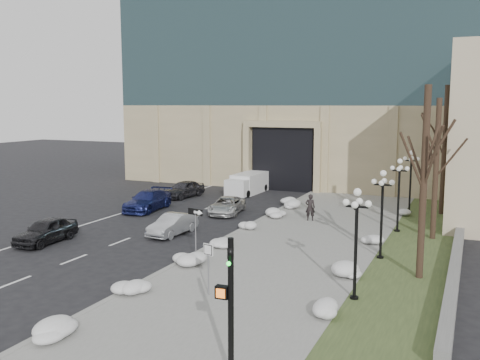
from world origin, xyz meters
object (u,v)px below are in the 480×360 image
object	(u,v)px
car_d	(227,205)
traffic_signal	(230,312)
box_truck	(248,184)
lamppost_c	(399,185)
car_e	(184,189)
one_way_sign	(198,218)
car_c	(148,201)
car_b	(173,225)
keep_sign	(208,258)
lamppost_a	(356,229)
car_a	(46,231)
lamppost_d	(411,173)
pedestrian	(310,207)
lamppost_b	(382,202)

from	to	relation	value
car_d	traffic_signal	xyz separation A→B (m)	(10.51, -22.10, 1.55)
box_truck	lamppost_c	xyz separation A→B (m)	(14.68, -10.19, 2.19)
car_e	lamppost_c	size ratio (longest dim) A/B	0.92
one_way_sign	traffic_signal	xyz separation A→B (m)	(6.64, -10.38, -0.12)
car_c	car_e	size ratio (longest dim) A/B	1.19
car_b	keep_sign	bearing A→B (deg)	-47.63
box_truck	lamppost_a	world-z (taller)	lamppost_a
car_a	one_way_sign	world-z (taller)	one_way_sign
one_way_sign	keep_sign	size ratio (longest dim) A/B	1.19
car_c	lamppost_a	size ratio (longest dim) A/B	1.10
car_e	lamppost_a	bearing A→B (deg)	-36.31
car_e	one_way_sign	size ratio (longest dim) A/B	1.57
car_e	lamppost_d	size ratio (longest dim) A/B	0.92
pedestrian	box_truck	xyz separation A→B (m)	(-8.70, 9.42, -0.16)
car_b	one_way_sign	distance (m)	6.31
one_way_sign	lamppost_a	bearing A→B (deg)	-0.91
car_d	traffic_signal	size ratio (longest dim) A/B	1.03
car_d	lamppost_c	bearing A→B (deg)	-14.88
car_a	keep_sign	bearing A→B (deg)	-20.34
car_d	lamppost_d	size ratio (longest dim) A/B	0.94
traffic_signal	car_a	bearing A→B (deg)	145.02
car_b	one_way_sign	world-z (taller)	one_way_sign
one_way_sign	lamppost_a	distance (m)	8.97
car_a	car_d	world-z (taller)	car_a
keep_sign	lamppost_d	xyz separation A→B (m)	(5.75, 21.57, 1.36)
lamppost_a	box_truck	bearing A→B (deg)	122.33
box_truck	car_a	bearing A→B (deg)	-98.96
traffic_signal	car_d	bearing A→B (deg)	111.68
traffic_signal	lamppost_c	bearing A→B (deg)	80.87
one_way_sign	pedestrian	bearing A→B (deg)	91.21
keep_sign	lamppost_b	size ratio (longest dim) A/B	0.49
car_b	traffic_signal	distance (m)	18.40
car_d	lamppost_a	size ratio (longest dim) A/B	0.94
car_e	traffic_signal	world-z (taller)	traffic_signal
keep_sign	lamppost_b	bearing A→B (deg)	68.39
car_e	keep_sign	distance (m)	24.83
box_truck	traffic_signal	world-z (taller)	traffic_signal
lamppost_b	lamppost_c	distance (m)	6.50
box_truck	lamppost_a	size ratio (longest dim) A/B	1.22
car_e	box_truck	size ratio (longest dim) A/B	0.75
car_d	one_way_sign	xyz separation A→B (m)	(3.86, -11.72, 1.67)
car_b	box_truck	xyz separation A→B (m)	(-1.87, 16.41, 0.23)
car_c	one_way_sign	bearing A→B (deg)	-51.14
car_b	car_e	distance (m)	13.63
car_d	lamppost_d	world-z (taller)	lamppost_d
box_truck	keep_sign	bearing A→B (deg)	-68.84
car_c	lamppost_c	world-z (taller)	lamppost_c
lamppost_a	car_d	bearing A→B (deg)	131.60
car_a	lamppost_a	size ratio (longest dim) A/B	0.91
one_way_sign	car_a	bearing A→B (deg)	-164.16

